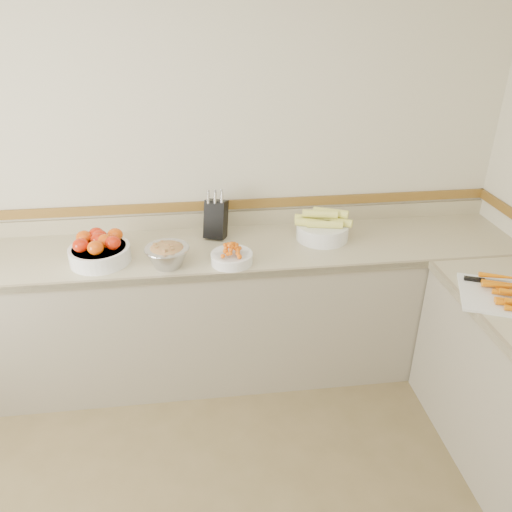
{
  "coord_description": "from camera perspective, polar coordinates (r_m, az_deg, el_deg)",
  "views": [
    {
      "loc": [
        0.06,
        -1.02,
        2.25
      ],
      "look_at": [
        0.35,
        1.35,
        1.0
      ],
      "focal_mm": 35.0,
      "sensor_mm": 36.0,
      "label": 1
    }
  ],
  "objects": [
    {
      "name": "counter_back",
      "position": [
        3.24,
        -6.91,
        -6.26
      ],
      "size": [
        4.0,
        0.65,
        1.08
      ],
      "color": "tan",
      "rests_on": "ground_plane"
    },
    {
      "name": "cherry_tomato_bowl",
      "position": [
        2.82,
        -2.78,
        -0.02
      ],
      "size": [
        0.24,
        0.24,
        0.12
      ],
      "color": "white",
      "rests_on": "counter_back"
    },
    {
      "name": "rhubarb_bowl",
      "position": [
        2.82,
        -10.09,
        0.2
      ],
      "size": [
        0.25,
        0.25,
        0.14
      ],
      "color": "#B2B2BA",
      "rests_on": "counter_back"
    },
    {
      "name": "tomato_bowl",
      "position": [
        2.96,
        -17.45,
        0.74
      ],
      "size": [
        0.34,
        0.34,
        0.17
      ],
      "color": "white",
      "rests_on": "counter_back"
    },
    {
      "name": "knife_block",
      "position": [
        3.11,
        -4.61,
        4.35
      ],
      "size": [
        0.18,
        0.19,
        0.31
      ],
      "color": "black",
      "rests_on": "counter_back"
    },
    {
      "name": "corn_bowl",
      "position": [
        3.12,
        7.61,
        3.22
      ],
      "size": [
        0.36,
        0.32,
        0.19
      ],
      "color": "white",
      "rests_on": "counter_back"
    },
    {
      "name": "back_wall",
      "position": [
        3.17,
        -7.88,
        9.91
      ],
      "size": [
        4.0,
        0.0,
        4.0
      ],
      "primitive_type": "plane",
      "rotation": [
        1.57,
        0.0,
        0.0
      ],
      "color": "beige",
      "rests_on": "ground_plane"
    },
    {
      "name": "cutting_board",
      "position": [
        2.81,
        27.03,
        -4.03
      ],
      "size": [
        0.58,
        0.52,
        0.07
      ],
      "color": "white",
      "rests_on": "counter_right"
    }
  ]
}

